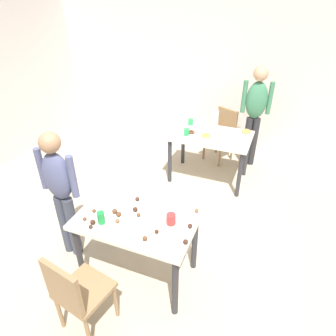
{
  "coord_description": "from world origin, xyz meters",
  "views": [
    {
      "loc": [
        1.07,
        -2.12,
        2.62
      ],
      "look_at": [
        0.04,
        0.49,
        0.9
      ],
      "focal_mm": 32.19,
      "sensor_mm": 36.0,
      "label": 1
    }
  ],
  "objects_px": {
    "chair_near_table": "(76,292)",
    "soda_can": "(101,218)",
    "dining_table_far": "(210,141)",
    "person_adult_far": "(255,108)",
    "pitcher_far": "(215,119)",
    "chair_far_table": "(222,132)",
    "dining_table_near": "(137,227)",
    "person_girl_near": "(60,187)",
    "mixing_bowl": "(122,197)"
  },
  "relations": [
    {
      "from": "soda_can",
      "to": "dining_table_near",
      "type": "bearing_deg",
      "value": 32.8
    },
    {
      "from": "person_adult_far",
      "to": "dining_table_far",
      "type": "bearing_deg",
      "value": -126.27
    },
    {
      "from": "pitcher_far",
      "to": "chair_far_table",
      "type": "bearing_deg",
      "value": 82.81
    },
    {
      "from": "chair_near_table",
      "to": "pitcher_far",
      "type": "xyz_separation_m",
      "value": [
        0.35,
        3.04,
        0.38
      ]
    },
    {
      "from": "person_adult_far",
      "to": "pitcher_far",
      "type": "relative_size",
      "value": 6.28
    },
    {
      "from": "dining_table_near",
      "to": "dining_table_far",
      "type": "distance_m",
      "value": 2.05
    },
    {
      "from": "pitcher_far",
      "to": "person_adult_far",
      "type": "bearing_deg",
      "value": 37.98
    },
    {
      "from": "chair_near_table",
      "to": "soda_can",
      "type": "distance_m",
      "value": 0.64
    },
    {
      "from": "dining_table_far",
      "to": "chair_near_table",
      "type": "xyz_separation_m",
      "value": [
        -0.37,
        -2.76,
        -0.15
      ]
    },
    {
      "from": "dining_table_near",
      "to": "pitcher_far",
      "type": "height_order",
      "value": "pitcher_far"
    },
    {
      "from": "dining_table_far",
      "to": "person_adult_far",
      "type": "bearing_deg",
      "value": 53.73
    },
    {
      "from": "soda_can",
      "to": "pitcher_far",
      "type": "relative_size",
      "value": 0.47
    },
    {
      "from": "chair_far_table",
      "to": "pitcher_far",
      "type": "xyz_separation_m",
      "value": [
        -0.05,
        -0.44,
        0.38
      ]
    },
    {
      "from": "soda_can",
      "to": "pitcher_far",
      "type": "distance_m",
      "value": 2.53
    },
    {
      "from": "dining_table_near",
      "to": "chair_far_table",
      "type": "xyz_separation_m",
      "value": [
        0.21,
        2.75,
        -0.14
      ]
    },
    {
      "from": "soda_can",
      "to": "dining_table_far",
      "type": "bearing_deg",
      "value": 78.65
    },
    {
      "from": "dining_table_far",
      "to": "person_adult_far",
      "type": "xyz_separation_m",
      "value": [
        0.51,
        0.69,
        0.34
      ]
    },
    {
      "from": "soda_can",
      "to": "chair_far_table",
      "type": "bearing_deg",
      "value": 80.74
    },
    {
      "from": "chair_near_table",
      "to": "person_girl_near",
      "type": "relative_size",
      "value": 0.59
    },
    {
      "from": "person_girl_near",
      "to": "soda_can",
      "type": "bearing_deg",
      "value": -16.6
    },
    {
      "from": "person_adult_far",
      "to": "mixing_bowl",
      "type": "distance_m",
      "value": 2.72
    },
    {
      "from": "dining_table_near",
      "to": "mixing_bowl",
      "type": "bearing_deg",
      "value": 143.15
    },
    {
      "from": "chair_near_table",
      "to": "chair_far_table",
      "type": "xyz_separation_m",
      "value": [
        0.4,
        3.48,
        0.0
      ]
    },
    {
      "from": "dining_table_far",
      "to": "mixing_bowl",
      "type": "xyz_separation_m",
      "value": [
        -0.43,
        -1.85,
        0.15
      ]
    },
    {
      "from": "dining_table_near",
      "to": "pitcher_far",
      "type": "xyz_separation_m",
      "value": [
        0.16,
        2.32,
        0.24
      ]
    },
    {
      "from": "chair_near_table",
      "to": "soda_can",
      "type": "xyz_separation_m",
      "value": [
        -0.07,
        0.55,
        0.31
      ]
    },
    {
      "from": "dining_table_near",
      "to": "person_girl_near",
      "type": "distance_m",
      "value": 0.88
    },
    {
      "from": "chair_far_table",
      "to": "pitcher_far",
      "type": "bearing_deg",
      "value": -97.19
    },
    {
      "from": "person_girl_near",
      "to": "person_adult_far",
      "type": "height_order",
      "value": "person_adult_far"
    },
    {
      "from": "soda_can",
      "to": "person_girl_near",
      "type": "bearing_deg",
      "value": 163.4
    },
    {
      "from": "chair_near_table",
      "to": "chair_far_table",
      "type": "distance_m",
      "value": 3.5
    },
    {
      "from": "chair_near_table",
      "to": "mixing_bowl",
      "type": "height_order",
      "value": "chair_near_table"
    },
    {
      "from": "dining_table_near",
      "to": "pitcher_far",
      "type": "bearing_deg",
      "value": 86.12
    },
    {
      "from": "dining_table_far",
      "to": "chair_far_table",
      "type": "relative_size",
      "value": 1.33
    },
    {
      "from": "chair_far_table",
      "to": "person_girl_near",
      "type": "relative_size",
      "value": 0.59
    },
    {
      "from": "dining_table_far",
      "to": "person_adult_far",
      "type": "distance_m",
      "value": 0.92
    },
    {
      "from": "mixing_bowl",
      "to": "soda_can",
      "type": "distance_m",
      "value": 0.36
    },
    {
      "from": "chair_far_table",
      "to": "person_adult_far",
      "type": "bearing_deg",
      "value": -2.75
    },
    {
      "from": "dining_table_far",
      "to": "chair_far_table",
      "type": "bearing_deg",
      "value": 87.37
    },
    {
      "from": "dining_table_near",
      "to": "person_girl_near",
      "type": "xyz_separation_m",
      "value": [
        -0.84,
        0.0,
        0.25
      ]
    },
    {
      "from": "chair_far_table",
      "to": "person_girl_near",
      "type": "height_order",
      "value": "person_girl_near"
    },
    {
      "from": "mixing_bowl",
      "to": "person_adult_far",
      "type": "bearing_deg",
      "value": 69.78
    },
    {
      "from": "dining_table_near",
      "to": "dining_table_far",
      "type": "bearing_deg",
      "value": 84.98
    },
    {
      "from": "dining_table_far",
      "to": "pitcher_far",
      "type": "distance_m",
      "value": 0.37
    },
    {
      "from": "chair_far_table",
      "to": "soda_can",
      "type": "relative_size",
      "value": 7.13
    },
    {
      "from": "soda_can",
      "to": "pitcher_far",
      "type": "xyz_separation_m",
      "value": [
        0.42,
        2.49,
        0.07
      ]
    },
    {
      "from": "chair_near_table",
      "to": "pitcher_far",
      "type": "bearing_deg",
      "value": 83.46
    },
    {
      "from": "dining_table_far",
      "to": "person_girl_near",
      "type": "height_order",
      "value": "person_girl_near"
    },
    {
      "from": "dining_table_near",
      "to": "person_adult_far",
      "type": "bearing_deg",
      "value": 75.9
    },
    {
      "from": "mixing_bowl",
      "to": "person_girl_near",
      "type": "bearing_deg",
      "value": -162.53
    }
  ]
}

